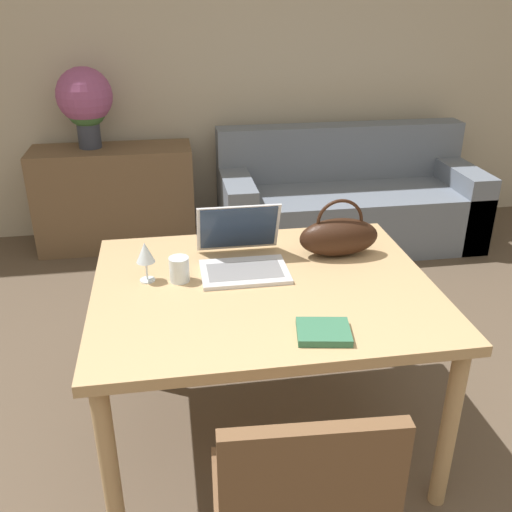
% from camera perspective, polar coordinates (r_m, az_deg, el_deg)
% --- Properties ---
extents(wall_back, '(10.00, 0.06, 2.70)m').
position_cam_1_polar(wall_back, '(4.33, -4.35, 20.13)').
color(wall_back, '#BCB29E').
rests_on(wall_back, ground_plane).
extents(dining_table, '(1.27, 1.04, 0.72)m').
position_cam_1_polar(dining_table, '(2.19, 0.77, -4.60)').
color(dining_table, tan).
rests_on(dining_table, ground_plane).
extents(couch, '(1.86, 0.79, 0.82)m').
position_cam_1_polar(couch, '(4.27, 9.07, 5.17)').
color(couch, slate).
rests_on(couch, ground_plane).
extents(sideboard, '(1.11, 0.40, 0.73)m').
position_cam_1_polar(sideboard, '(4.24, -13.87, 5.67)').
color(sideboard, brown).
rests_on(sideboard, ground_plane).
extents(laptop, '(0.34, 0.35, 0.23)m').
position_cam_1_polar(laptop, '(2.28, -1.46, 0.55)').
color(laptop, silver).
rests_on(laptop, dining_table).
extents(drinking_glass, '(0.08, 0.08, 0.10)m').
position_cam_1_polar(drinking_glass, '(2.18, -7.68, -1.32)').
color(drinking_glass, silver).
rests_on(drinking_glass, dining_table).
extents(wine_glass, '(0.07, 0.07, 0.16)m').
position_cam_1_polar(wine_glass, '(2.17, -11.02, 0.21)').
color(wine_glass, silver).
rests_on(wine_glass, dining_table).
extents(handbag, '(0.33, 0.14, 0.25)m').
position_cam_1_polar(handbag, '(2.37, 8.28, 1.97)').
color(handbag, black).
rests_on(handbag, dining_table).
extents(flower_vase, '(0.37, 0.37, 0.54)m').
position_cam_1_polar(flower_vase, '(4.12, -16.73, 14.63)').
color(flower_vase, '#333847').
rests_on(flower_vase, sideboard).
extents(book, '(0.19, 0.17, 0.02)m').
position_cam_1_polar(book, '(1.86, 6.77, -7.53)').
color(book, '#336B4C').
rests_on(book, dining_table).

